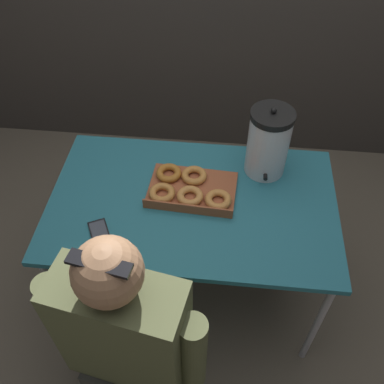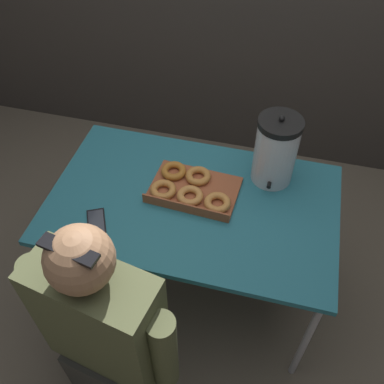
{
  "view_description": "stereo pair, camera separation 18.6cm",
  "coord_description": "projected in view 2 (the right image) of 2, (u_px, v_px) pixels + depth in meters",
  "views": [
    {
      "loc": [
        0.12,
        -1.25,
        2.17
      ],
      "look_at": [
        -0.0,
        0.0,
        0.79
      ],
      "focal_mm": 40.0,
      "sensor_mm": 36.0,
      "label": 1
    },
    {
      "loc": [
        0.31,
        -1.21,
        2.17
      ],
      "look_at": [
        -0.0,
        0.0,
        0.79
      ],
      "focal_mm": 40.0,
      "sensor_mm": 36.0,
      "label": 2
    }
  ],
  "objects": [
    {
      "name": "ground_plane",
      "position": [
        192.0,
        285.0,
        2.44
      ],
      "size": [
        12.0,
        12.0,
        0.0
      ],
      "primitive_type": "plane",
      "color": "brown"
    },
    {
      "name": "donut_box",
      "position": [
        191.0,
        189.0,
        1.93
      ],
      "size": [
        0.41,
        0.29,
        0.05
      ],
      "rotation": [
        0.0,
        0.0,
        -0.06
      ],
      "color": "brown",
      "rests_on": "folding_table"
    },
    {
      "name": "coffee_urn",
      "position": [
        276.0,
        150.0,
        1.88
      ],
      "size": [
        0.19,
        0.22,
        0.36
      ],
      "color": "silver",
      "rests_on": "folding_table"
    },
    {
      "name": "cell_phone",
      "position": [
        96.0,
        223.0,
        1.81
      ],
      "size": [
        0.13,
        0.17,
        0.01
      ],
      "rotation": [
        0.0,
        0.0,
        0.47
      ],
      "color": "black",
      "rests_on": "folding_table"
    },
    {
      "name": "person_seated",
      "position": [
        107.0,
        337.0,
        1.64
      ],
      "size": [
        0.59,
        0.31,
        1.22
      ],
      "rotation": [
        0.0,
        0.0,
        2.96
      ],
      "color": "#33332D",
      "rests_on": "ground"
    },
    {
      "name": "folding_table",
      "position": [
        193.0,
        208.0,
        1.94
      ],
      "size": [
        1.28,
        0.78,
        0.73
      ],
      "color": "#236675",
      "rests_on": "ground"
    }
  ]
}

